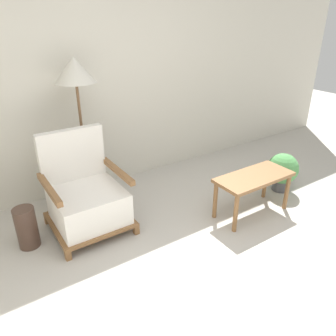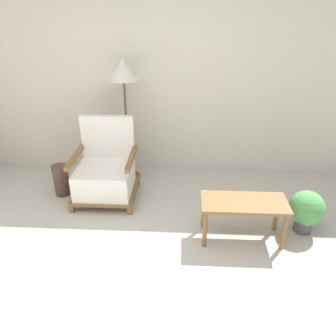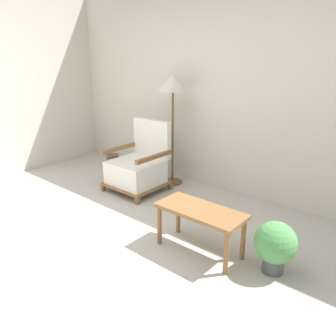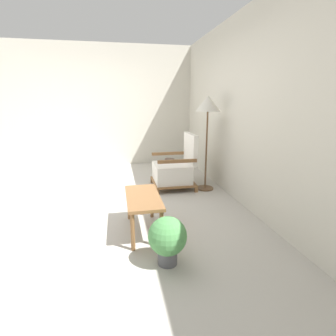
{
  "view_description": "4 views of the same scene",
  "coord_description": "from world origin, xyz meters",
  "px_view_note": "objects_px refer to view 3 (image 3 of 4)",
  "views": [
    {
      "loc": [
        -1.42,
        -1.19,
        1.92
      ],
      "look_at": [
        0.18,
        1.22,
        0.55
      ],
      "focal_mm": 35.0,
      "sensor_mm": 36.0,
      "label": 1
    },
    {
      "loc": [
        0.34,
        -1.87,
        2.18
      ],
      "look_at": [
        0.18,
        1.22,
        0.55
      ],
      "focal_mm": 35.0,
      "sensor_mm": 36.0,
      "label": 2
    },
    {
      "loc": [
        2.45,
        -1.46,
        1.76
      ],
      "look_at": [
        0.18,
        1.22,
        0.55
      ],
      "focal_mm": 35.0,
      "sensor_mm": 36.0,
      "label": 3
    },
    {
      "loc": [
        3.71,
        0.53,
        1.47
      ],
      "look_at": [
        0.18,
        1.22,
        0.55
      ],
      "focal_mm": 28.0,
      "sensor_mm": 36.0,
      "label": 4
    }
  ],
  "objects_px": {
    "armchair": "(138,167)",
    "potted_plant": "(275,244)",
    "coffee_table": "(200,216)",
    "vase": "(113,167)",
    "floor_lamp": "(173,88)"
  },
  "relations": [
    {
      "from": "armchair",
      "to": "vase",
      "type": "distance_m",
      "value": 0.58
    },
    {
      "from": "armchair",
      "to": "potted_plant",
      "type": "bearing_deg",
      "value": -14.28
    },
    {
      "from": "armchair",
      "to": "vase",
      "type": "height_order",
      "value": "armchair"
    },
    {
      "from": "vase",
      "to": "potted_plant",
      "type": "relative_size",
      "value": 0.85
    },
    {
      "from": "coffee_table",
      "to": "vase",
      "type": "bearing_deg",
      "value": 160.75
    },
    {
      "from": "armchair",
      "to": "vase",
      "type": "relative_size",
      "value": 2.4
    },
    {
      "from": "floor_lamp",
      "to": "potted_plant",
      "type": "height_order",
      "value": "floor_lamp"
    },
    {
      "from": "armchair",
      "to": "coffee_table",
      "type": "bearing_deg",
      "value": -24.99
    },
    {
      "from": "potted_plant",
      "to": "armchair",
      "type": "bearing_deg",
      "value": 165.72
    },
    {
      "from": "potted_plant",
      "to": "vase",
      "type": "bearing_deg",
      "value": 168.18
    },
    {
      "from": "potted_plant",
      "to": "coffee_table",
      "type": "bearing_deg",
      "value": -167.06
    },
    {
      "from": "armchair",
      "to": "coffee_table",
      "type": "xyz_separation_m",
      "value": [
        1.52,
        -0.71,
        0.05
      ]
    },
    {
      "from": "vase",
      "to": "potted_plant",
      "type": "bearing_deg",
      "value": -11.82
    },
    {
      "from": "floor_lamp",
      "to": "coffee_table",
      "type": "relative_size",
      "value": 1.89
    },
    {
      "from": "armchair",
      "to": "floor_lamp",
      "type": "height_order",
      "value": "floor_lamp"
    }
  ]
}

